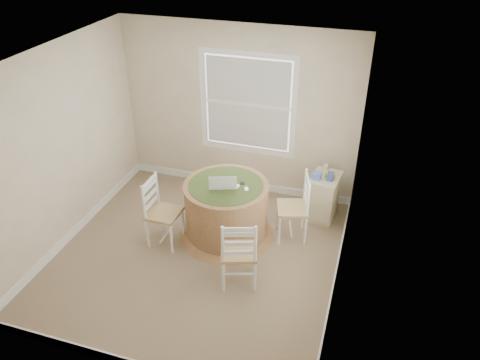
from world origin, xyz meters
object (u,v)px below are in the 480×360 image
(round_table, at_px, (226,208))
(chair_left, at_px, (164,213))
(corner_chest, at_px, (324,197))
(chair_near, at_px, (239,251))
(chair_right, at_px, (292,208))
(laptop, at_px, (223,185))

(round_table, height_order, chair_left, chair_left)
(corner_chest, bearing_deg, round_table, -138.22)
(corner_chest, bearing_deg, chair_near, -107.40)
(round_table, height_order, chair_right, chair_right)
(chair_left, xyz_separation_m, corner_chest, (1.93, 1.22, -0.13))
(chair_left, bearing_deg, round_table, -60.87)
(laptop, bearing_deg, chair_right, 178.47)
(chair_left, height_order, chair_near, same)
(chair_near, height_order, laptop, laptop)
(chair_left, relative_size, chair_right, 1.00)
(chair_near, bearing_deg, corner_chest, -132.61)
(laptop, bearing_deg, chair_left, 6.62)
(chair_left, relative_size, laptop, 2.17)
(chair_near, bearing_deg, chair_left, -39.06)
(chair_right, distance_m, corner_chest, 0.70)
(chair_left, height_order, chair_right, same)
(round_table, distance_m, chair_left, 0.83)
(round_table, distance_m, laptop, 0.41)
(chair_left, distance_m, laptop, 0.87)
(chair_left, distance_m, corner_chest, 2.29)
(chair_left, distance_m, chair_near, 1.25)
(round_table, relative_size, chair_left, 1.38)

